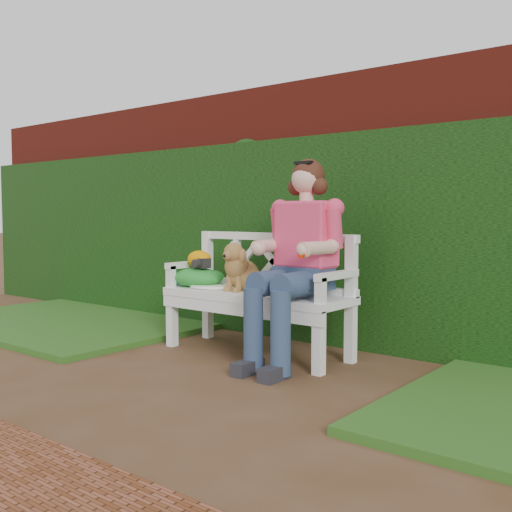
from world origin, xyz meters
The scene contains 11 objects.
ground centered at (0.00, 0.00, 0.00)m, with size 60.00×60.00×0.00m, color #4A2F19.
brick_wall centered at (0.00, 1.90, 1.10)m, with size 10.00×0.30×2.20m, color maroon.
ivy_hedge centered at (0.00, 1.68, 0.85)m, with size 10.00×0.18×1.70m, color #256219.
grass_left centered at (-2.40, 0.90, 0.03)m, with size 2.60×2.00×0.05m, color #1C4D10.
garden_bench centered at (-0.23, 1.01, 0.24)m, with size 1.58×0.60×0.48m, color white, non-canonical shape.
seated_woman centered at (0.21, 0.99, 0.73)m, with size 0.62×0.82×1.46m, color #F9617A, non-canonical shape.
dog centered at (-0.36, 0.99, 0.67)m, with size 0.25×0.34×0.38m, color #A85D26, non-canonical shape.
tennis_racket centered at (-0.68, 0.96, 0.50)m, with size 0.70×0.29×0.03m, color white, non-canonical shape.
green_bag centered at (-0.80, 0.97, 0.56)m, with size 0.45×0.35×0.15m, color #186726, non-canonical shape.
camera_item centered at (-0.74, 0.96, 0.67)m, with size 0.12×0.09×0.08m, color black.
baseball_glove centered at (-0.80, 0.99, 0.70)m, with size 0.22×0.16×0.14m, color orange.
Camera 1 is at (2.58, -2.51, 1.06)m, focal length 42.00 mm.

